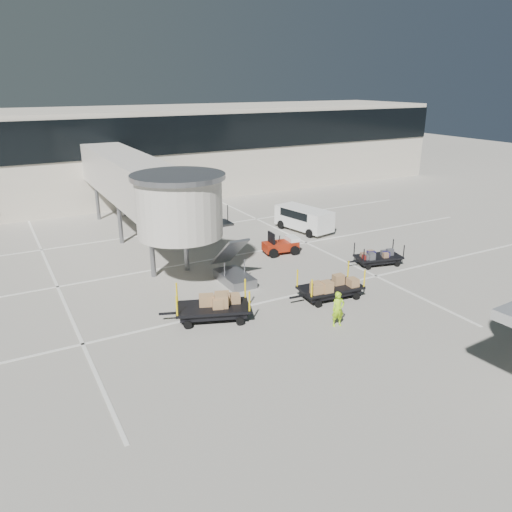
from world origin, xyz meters
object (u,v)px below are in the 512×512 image
object	(u,v)px
baggage_tug	(281,245)
minivan	(303,217)
box_cart_far	(214,307)
ground_worker	(338,309)
suitcase_cart	(378,257)
box_cart_near	(327,287)

from	to	relation	value
baggage_tug	minivan	size ratio (longest dim) A/B	0.50
box_cart_far	ground_worker	bearing A→B (deg)	-14.78
suitcase_cart	minivan	world-z (taller)	minivan
minivan	box_cart_far	bearing A→B (deg)	-150.04
box_cart_near	minivan	size ratio (longest dim) A/B	0.84
baggage_tug	box_cart_near	xyz separation A→B (m)	(-1.58, -7.01, 0.05)
baggage_tug	box_cart_far	world-z (taller)	box_cart_far
baggage_tug	box_cart_far	size ratio (longest dim) A/B	0.56
box_cart_near	box_cart_far	size ratio (longest dim) A/B	0.95
ground_worker	suitcase_cart	bearing A→B (deg)	46.95
box_cart_near	box_cart_far	bearing A→B (deg)	179.31
suitcase_cart	minivan	size ratio (longest dim) A/B	0.73
box_cart_near	ground_worker	size ratio (longest dim) A/B	2.43
box_cart_far	ground_worker	size ratio (longest dim) A/B	2.55
suitcase_cart	minivan	distance (m)	8.23
baggage_tug	ground_worker	world-z (taller)	ground_worker
suitcase_cart	box_cart_far	xyz separation A→B (m)	(-11.55, -1.93, 0.15)
baggage_tug	suitcase_cart	xyz separation A→B (m)	(3.98, -4.55, -0.06)
suitcase_cart	ground_worker	xyz separation A→B (m)	(-6.96, -5.14, 0.34)
suitcase_cart	ground_worker	bearing A→B (deg)	-130.56
suitcase_cart	box_cart_near	distance (m)	6.08
box_cart_far	ground_worker	world-z (taller)	ground_worker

